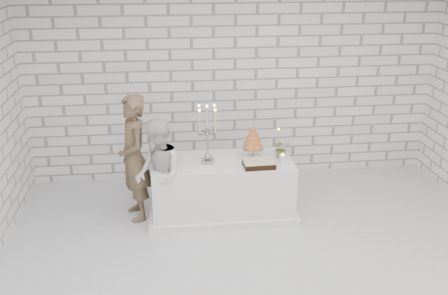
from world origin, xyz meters
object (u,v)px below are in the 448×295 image
at_px(bride, 158,175).
at_px(candelabra, 207,134).
at_px(groom, 134,158).
at_px(cake_table, 222,187).
at_px(croquembouche, 253,142).

relative_size(bride, candelabra, 1.85).
bearing_deg(groom, bride, 28.75).
bearing_deg(cake_table, candelabra, -168.23).
relative_size(groom, croquembouche, 3.74).
relative_size(cake_table, candelabra, 2.36).
height_order(cake_table, croquembouche, croquembouche).
bearing_deg(bride, cake_table, 94.08).
xyz_separation_m(cake_table, groom, (-1.11, 0.03, 0.45)).
bearing_deg(groom, cake_table, 71.32).
height_order(cake_table, candelabra, candelabra).
distance_m(cake_table, groom, 1.20).
xyz_separation_m(bride, candelabra, (0.62, 0.22, 0.43)).
distance_m(groom, candelabra, 0.97).
height_order(cake_table, groom, groom).
relative_size(cake_table, groom, 1.09).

